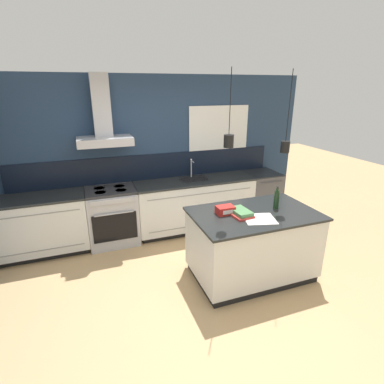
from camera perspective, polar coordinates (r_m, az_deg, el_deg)
name	(u,v)px	position (r m, az deg, el deg)	size (l,w,h in m)	color
ground_plane	(191,294)	(3.88, -0.14, -18.89)	(16.00, 16.00, 0.00)	tan
wall_back	(148,153)	(5.08, -8.38, 7.28)	(5.60, 2.05, 2.60)	navy
counter_run_left	(43,225)	(5.00, -26.50, -5.65)	(1.27, 0.64, 0.91)	black
counter_run_sink	(195,204)	(5.24, 0.52, -2.33)	(2.06, 0.64, 1.24)	black
oven_range	(113,216)	(4.96, -14.88, -4.43)	(0.76, 0.66, 0.91)	#B5B5BA
dishwasher	(260,196)	(5.81, 12.81, -0.67)	(0.59, 0.65, 0.91)	#4C4C51
kitchen_island	(252,244)	(4.05, 11.39, -9.72)	(1.58, 0.99, 0.91)	black
bottle_on_island	(277,199)	(4.02, 15.80, -1.32)	(0.07, 0.07, 0.30)	#193319
book_stack	(240,213)	(3.73, 9.21, -3.93)	(0.25, 0.34, 0.07)	#B2332D
red_supply_box	(225,210)	(3.75, 6.35, -3.43)	(0.22, 0.15, 0.10)	red
paper_pile	(260,219)	(3.68, 12.75, -5.02)	(0.44, 0.42, 0.01)	silver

